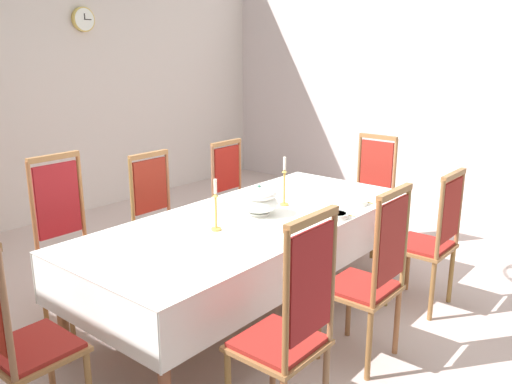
{
  "coord_description": "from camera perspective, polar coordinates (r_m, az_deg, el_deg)",
  "views": [
    {
      "loc": [
        -2.86,
        -2.6,
        1.97
      ],
      "look_at": [
        -0.07,
        -0.28,
        0.98
      ],
      "focal_mm": 37.54,
      "sensor_mm": 36.0,
      "label": 1
    }
  ],
  "objects": [
    {
      "name": "mounted_clock",
      "position": [
        6.76,
        -17.93,
        17.1
      ],
      "size": [
        0.28,
        0.06,
        0.28
      ],
      "color": "#D1B251"
    },
    {
      "name": "chair_south_a",
      "position": [
        2.77,
        3.6,
        -14.11
      ],
      "size": [
        0.44,
        0.42,
        1.22
      ],
      "color": "olive",
      "rests_on": "ground"
    },
    {
      "name": "dining_table",
      "position": [
        3.95,
        -0.37,
        -3.65
      ],
      "size": [
        2.79,
        1.17,
        0.76
      ],
      "color": "#93593F",
      "rests_on": "ground"
    },
    {
      "name": "chair_north_a",
      "position": [
        4.16,
        -19.22,
        -4.7
      ],
      "size": [
        0.44,
        0.42,
        1.22
      ],
      "rotation": [
        0.0,
        0.0,
        3.14
      ],
      "color": "#955B43",
      "rests_on": "ground"
    },
    {
      "name": "chair_head_west",
      "position": [
        2.97,
        -24.08,
        -13.89
      ],
      "size": [
        0.42,
        0.44,
        1.16
      ],
      "rotation": [
        0.0,
        0.0,
        -1.57
      ],
      "color": "#9A6039",
      "rests_on": "ground"
    },
    {
      "name": "candlestick_east",
      "position": [
        4.17,
        3.03,
        0.68
      ],
      "size": [
        0.07,
        0.07,
        0.39
      ],
      "color": "gold",
      "rests_on": "tablecloth"
    },
    {
      "name": "soup_tureen",
      "position": [
        3.95,
        0.33,
        -0.87
      ],
      "size": [
        0.29,
        0.29,
        0.23
      ],
      "color": "white",
      "rests_on": "tablecloth"
    },
    {
      "name": "chair_north_c",
      "position": [
        5.27,
        -2.11,
        -0.22
      ],
      "size": [
        0.44,
        0.42,
        1.08
      ],
      "rotation": [
        0.0,
        0.0,
        3.14
      ],
      "color": "#965E3C",
      "rests_on": "ground"
    },
    {
      "name": "spoon_primary",
      "position": [
        4.07,
        9.12,
        -2.15
      ],
      "size": [
        0.05,
        0.18,
        0.01
      ],
      "rotation": [
        0.0,
        0.0,
        -0.19
      ],
      "color": "gold",
      "rests_on": "tablecloth"
    },
    {
      "name": "back_wall",
      "position": [
        6.41,
        -24.26,
        11.79
      ],
      "size": [
        7.32,
        0.08,
        3.45
      ],
      "primitive_type": "cube",
      "color": "beige",
      "rests_on": "ground"
    },
    {
      "name": "chair_north_b",
      "position": [
        4.63,
        -10.08,
        -2.54
      ],
      "size": [
        0.44,
        0.42,
        1.11
      ],
      "rotation": [
        0.0,
        0.0,
        3.14
      ],
      "color": "olive",
      "rests_on": "ground"
    },
    {
      "name": "chair_south_c",
      "position": [
        4.28,
        18.14,
        -4.67
      ],
      "size": [
        0.44,
        0.42,
        1.1
      ],
      "color": "olive",
      "rests_on": "ground"
    },
    {
      "name": "chair_south_b",
      "position": [
        3.44,
        12.13,
        -8.7
      ],
      "size": [
        0.44,
        0.42,
        1.17
      ],
      "color": "#925C2F",
      "rests_on": "ground"
    },
    {
      "name": "right_wall",
      "position": [
        7.06,
        18.54,
        12.53
      ],
      "size": [
        0.08,
        6.17,
        3.45
      ],
      "primitive_type": "cube",
      "color": "beige",
      "rests_on": "ground"
    },
    {
      "name": "tablecloth",
      "position": [
        3.95,
        -0.37,
        -3.77
      ],
      "size": [
        2.81,
        1.19,
        0.35
      ],
      "color": "white",
      "rests_on": "dining_table"
    },
    {
      "name": "ground",
      "position": [
        4.35,
        -2.35,
        -11.98
      ],
      "size": [
        7.32,
        6.17,
        0.04
      ],
      "primitive_type": "cube",
      "color": "#C3ABA5"
    },
    {
      "name": "bowl_near_right",
      "position": [
        4.31,
        10.6,
        -1.01
      ],
      "size": [
        0.19,
        0.19,
        0.04
      ],
      "color": "white",
      "rests_on": "tablecloth"
    },
    {
      "name": "spoon_secondary",
      "position": [
        4.43,
        11.14,
        -0.79
      ],
      "size": [
        0.06,
        0.17,
        0.01
      ],
      "rotation": [
        0.0,
        0.0,
        -0.29
      ],
      "color": "gold",
      "rests_on": "tablecloth"
    },
    {
      "name": "candlestick_west",
      "position": [
        3.61,
        -4.31,
        -1.91
      ],
      "size": [
        0.07,
        0.07,
        0.36
      ],
      "color": "gold",
      "rests_on": "tablecloth"
    },
    {
      "name": "chair_head_east",
      "position": [
        5.42,
        11.97,
        0.06
      ],
      "size": [
        0.42,
        0.44,
        1.13
      ],
      "rotation": [
        0.0,
        0.0,
        1.57
      ],
      "color": "olive",
      "rests_on": "ground"
    },
    {
      "name": "bowl_near_left",
      "position": [
        3.95,
        8.51,
        -2.42
      ],
      "size": [
        0.18,
        0.18,
        0.04
      ],
      "color": "white",
      "rests_on": "tablecloth"
    }
  ]
}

